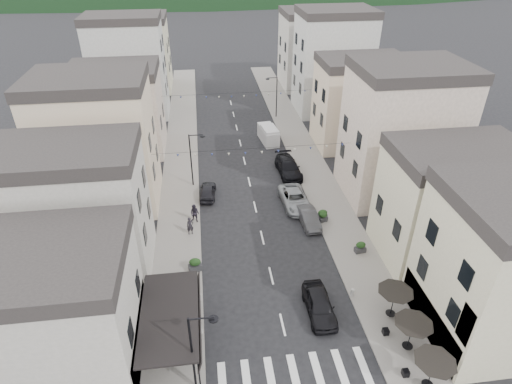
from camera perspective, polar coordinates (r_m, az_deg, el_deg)
sidewalk_left at (r=52.02m, az=-9.95°, el=4.19°), size 4.00×76.00×0.12m
sidewalk_right at (r=53.32m, az=6.39°, el=5.21°), size 4.00×76.00×0.12m
boutique_building at (r=29.68m, az=-27.74°, el=-14.74°), size 12.00×8.00×8.00m
boutique_awning at (r=28.36m, az=-10.94°, el=-15.82°), size 3.77×7.50×3.28m
buildings_row_left at (r=55.76m, az=-17.77°, el=11.88°), size 10.20×54.16×14.00m
buildings_row_right at (r=56.99m, az=12.75°, el=13.23°), size 10.20×54.16×14.50m
cafe_terrace at (r=29.99m, az=20.19°, el=-16.45°), size 2.50×8.10×2.53m
streetlamp_left_near at (r=25.86m, az=-7.96°, el=-19.68°), size 1.70×0.56×6.00m
streetlamp_left_far at (r=44.96m, az=-8.36°, el=4.93°), size 1.70×0.56×6.00m
streetlamp_right_far at (r=62.43m, az=2.52°, el=13.05°), size 1.70×0.56×6.00m
bollards at (r=30.92m, az=3.77°, el=-17.42°), size 11.66×10.26×0.60m
bunting_near at (r=40.74m, az=-0.31°, el=5.39°), size 19.00×0.28×0.62m
bunting_far at (r=55.44m, az=-2.45°, el=12.72°), size 19.00×0.28×0.62m
parked_car_a at (r=31.99m, az=8.45°, el=-14.65°), size 1.87×4.62×1.57m
parked_car_b at (r=40.35m, az=7.01°, el=-3.38°), size 1.72×4.27×1.38m
parked_car_c at (r=42.76m, az=5.20°, el=-0.93°), size 2.80×5.54×1.50m
parked_car_d at (r=48.23m, az=4.35°, el=3.30°), size 2.59×5.79×1.65m
parked_car_e at (r=44.29m, az=-6.46°, el=0.12°), size 1.98×4.03×1.32m
delivery_van at (r=55.65m, az=1.68°, el=7.71°), size 2.32×4.65×2.14m
pedestrian_a at (r=38.92m, az=-8.77°, el=-4.50°), size 0.70×0.53×1.72m
pedestrian_b at (r=40.37m, az=-8.17°, el=-2.85°), size 1.10×0.99×1.85m
planter_la at (r=33.72m, az=-9.85°, el=-12.25°), size 0.92×0.53×1.01m
planter_lb at (r=35.22m, az=-8.12°, el=-9.57°), size 1.17×0.80×1.19m
planter_ra at (r=37.74m, az=13.76°, el=-7.15°), size 1.01×0.65×1.06m
planter_rb at (r=40.76m, az=8.91°, el=-3.30°), size 1.01×0.80×0.99m
planter_rc at (r=40.87m, az=8.85°, el=-3.06°), size 1.13×0.83×1.13m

